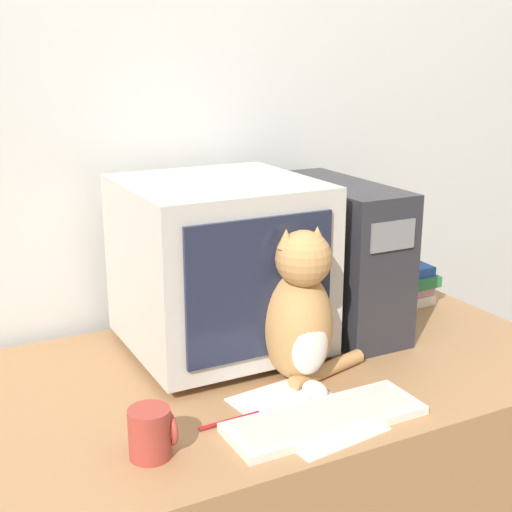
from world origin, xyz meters
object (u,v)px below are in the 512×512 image
crt_monitor (219,265)px  cat (299,315)px  keyboard (325,418)px  book_stack (402,280)px  mug (151,433)px  pen (230,421)px  computer_tower (337,255)px

crt_monitor → cat: size_ratio=1.21×
keyboard → cat: cat is taller
keyboard → book_stack: size_ratio=2.13×
crt_monitor → keyboard: 0.48m
keyboard → mug: mug is taller
keyboard → pen: keyboard is taller
computer_tower → book_stack: size_ratio=2.38×
crt_monitor → cat: crt_monitor is taller
book_stack → mug: book_stack is taller
computer_tower → book_stack: computer_tower is taller
crt_monitor → book_stack: bearing=7.4°
computer_tower → cat: bearing=-136.8°
cat → pen: 0.29m
crt_monitor → computer_tower: size_ratio=0.95×
book_stack → pen: size_ratio=1.44×
crt_monitor → pen: size_ratio=3.24×
crt_monitor → mug: bearing=-129.5°
pen → keyboard: bearing=-27.3°
cat → mug: 0.45m
computer_tower → cat: size_ratio=1.28×
cat → book_stack: (0.55, 0.32, -0.09)m
mug → computer_tower: bearing=30.7°
keyboard → crt_monitor: bearing=94.7°
crt_monitor → book_stack: (0.64, 0.08, -0.16)m
cat → pen: (-0.23, -0.11, -0.15)m
cat → computer_tower: bearing=51.5°
computer_tower → book_stack: 0.32m
keyboard → mug: bearing=172.6°
computer_tower → mug: bearing=-149.3°
keyboard → book_stack: bearing=40.5°
cat → mug: (-0.41, -0.15, -0.11)m
computer_tower → mug: computer_tower is taller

